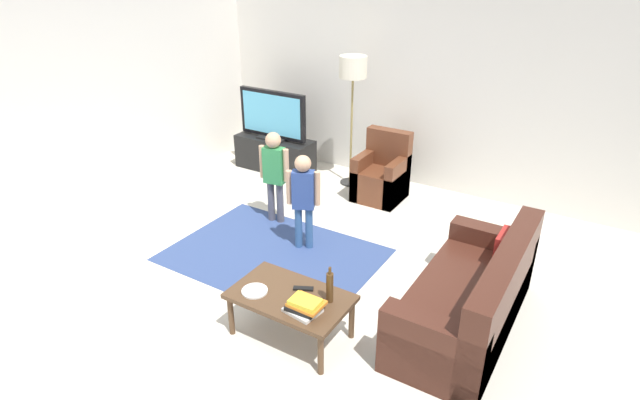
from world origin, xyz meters
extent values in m
plane|color=beige|center=(0.00, 0.00, 0.00)|extent=(7.80, 7.80, 0.00)
cube|color=silver|center=(0.00, 3.00, 1.35)|extent=(6.00, 0.12, 2.70)
cube|color=silver|center=(-3.00, 0.00, 1.35)|extent=(0.12, 6.00, 2.70)
cube|color=#33477A|center=(-0.41, 0.30, 0.00)|extent=(2.20, 1.60, 0.01)
cube|color=black|center=(-1.84, 2.30, 0.25)|extent=(1.20, 0.44, 0.50)
cube|color=black|center=(-1.84, 2.25, 0.10)|extent=(1.10, 0.32, 0.03)
cube|color=black|center=(-1.84, 2.28, 0.52)|extent=(0.44, 0.28, 0.03)
cube|color=black|center=(-1.84, 2.28, 0.87)|extent=(1.10, 0.07, 0.68)
cube|color=#59B2D8|center=(-1.84, 2.24, 0.87)|extent=(1.00, 0.01, 0.58)
cube|color=#472319|center=(1.70, 0.22, 0.21)|extent=(0.80, 1.80, 0.42)
cube|color=#472319|center=(2.00, 0.22, 0.43)|extent=(0.20, 1.80, 0.86)
cube|color=#472319|center=(1.70, -0.58, 0.30)|extent=(0.80, 0.20, 0.60)
cube|color=#472319|center=(1.70, 1.02, 0.30)|extent=(0.80, 0.20, 0.60)
cube|color=#B22823|center=(1.85, 0.77, 0.56)|extent=(0.10, 0.32, 0.32)
cube|color=brown|center=(-0.05, 2.20, 0.21)|extent=(0.60, 0.60, 0.42)
cube|color=brown|center=(-0.05, 2.42, 0.45)|extent=(0.60, 0.16, 0.90)
cube|color=brown|center=(-0.29, 2.20, 0.30)|extent=(0.12, 0.60, 0.60)
cube|color=brown|center=(0.19, 2.20, 0.30)|extent=(0.12, 0.60, 0.60)
cylinder|color=#262626|center=(-0.64, 2.45, 0.01)|extent=(0.28, 0.28, 0.02)
cylinder|color=#99844C|center=(-0.64, 2.45, 0.76)|extent=(0.03, 0.03, 1.50)
cylinder|color=silver|center=(-0.64, 2.45, 1.64)|extent=(0.36, 0.36, 0.28)
cylinder|color=#4C4C59|center=(-0.92, 0.96, 0.26)|extent=(0.09, 0.09, 0.51)
cylinder|color=#4C4C59|center=(-0.80, 0.98, 0.26)|extent=(0.09, 0.09, 0.51)
cube|color=#338C4C|center=(-0.86, 0.97, 0.73)|extent=(0.26, 0.17, 0.44)
sphere|color=tan|center=(-0.86, 0.97, 1.04)|extent=(0.18, 0.18, 0.18)
cylinder|color=tan|center=(-1.01, 0.95, 0.75)|extent=(0.07, 0.07, 0.40)
cylinder|color=tan|center=(-0.70, 0.99, 0.75)|extent=(0.07, 0.07, 0.40)
cylinder|color=#33598C|center=(-0.28, 0.60, 0.25)|extent=(0.08, 0.08, 0.49)
cylinder|color=#33598C|center=(-0.17, 0.65, 0.25)|extent=(0.08, 0.08, 0.49)
cube|color=#2D478C|center=(-0.22, 0.62, 0.70)|extent=(0.27, 0.22, 0.42)
sphere|color=tan|center=(-0.22, 0.62, 1.00)|extent=(0.18, 0.18, 0.18)
cylinder|color=tan|center=(-0.36, 0.56, 0.73)|extent=(0.07, 0.07, 0.38)
cylinder|color=tan|center=(-0.09, 0.69, 0.73)|extent=(0.07, 0.07, 0.38)
cube|color=#513823|center=(0.49, -0.67, 0.40)|extent=(1.00, 0.60, 0.04)
cylinder|color=#513823|center=(0.04, -0.92, 0.19)|extent=(0.05, 0.05, 0.38)
cylinder|color=#513823|center=(0.94, -0.92, 0.19)|extent=(0.05, 0.05, 0.38)
cylinder|color=#513823|center=(0.04, -0.42, 0.19)|extent=(0.05, 0.05, 0.38)
cylinder|color=#513823|center=(0.94, -0.42, 0.19)|extent=(0.05, 0.05, 0.38)
cube|color=white|center=(0.70, -0.80, 0.43)|extent=(0.29, 0.25, 0.03)
cube|color=black|center=(0.70, -0.80, 0.47)|extent=(0.26, 0.19, 0.03)
cube|color=orange|center=(0.73, -0.78, 0.50)|extent=(0.27, 0.22, 0.02)
cube|color=yellow|center=(0.73, -0.80, 0.53)|extent=(0.24, 0.17, 0.04)
cylinder|color=#4C3319|center=(0.81, -0.57, 0.55)|extent=(0.06, 0.06, 0.27)
cylinder|color=#4C3319|center=(0.81, -0.57, 0.72)|extent=(0.02, 0.02, 0.06)
cube|color=black|center=(0.54, -0.55, 0.43)|extent=(0.17, 0.12, 0.02)
cylinder|color=white|center=(0.21, -0.79, 0.43)|extent=(0.22, 0.22, 0.02)
cube|color=silver|center=(0.23, -0.79, 0.44)|extent=(0.13, 0.09, 0.01)
camera|label=1|loc=(2.55, -3.53, 3.00)|focal=29.06mm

